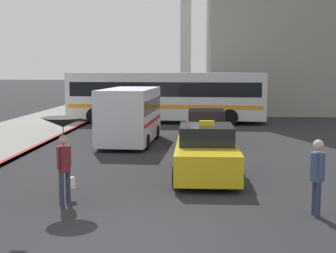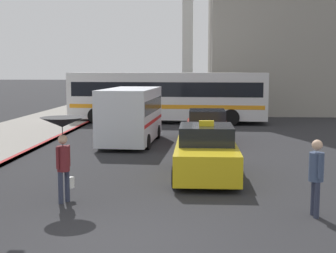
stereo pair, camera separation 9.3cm
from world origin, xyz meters
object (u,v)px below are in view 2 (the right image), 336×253
Objects in this scene: ambulance_van at (131,113)px; pedestrian_man at (316,171)px; taxi at (206,153)px; pedestrian_with_umbrella at (63,134)px; city_bus at (167,95)px; sedan_red at (207,128)px.

pedestrian_man is (5.45, -10.03, -0.32)m from ambulance_van.
taxi reaches higher than pedestrian_man.
pedestrian_with_umbrella reaches higher than pedestrian_man.
pedestrian_with_umbrella reaches higher than taxi.
city_bus is 18.91m from pedestrian_man.
pedestrian_man is (4.38, -18.39, -0.69)m from city_bus.
pedestrian_with_umbrella is (-3.48, -2.97, 0.97)m from taxi.
taxi is 0.98× the size of sedan_red.
ambulance_van is 0.43× the size of city_bus.
ambulance_van is at bearing 26.58° from pedestrian_with_umbrella.
city_bus is 7.09× the size of pedestrian_man.
sedan_red is 3.45m from ambulance_van.
ambulance_van is at bearing -156.08° from pedestrian_man.
ambulance_van is 2.50× the size of pedestrian_with_umbrella.
pedestrian_man is at bearing 121.69° from ambulance_van.
taxi is 7.08m from ambulance_van.
taxi is 4.39m from pedestrian_man.
sedan_red is 2.04× the size of pedestrian_with_umbrella.
pedestrian_man is (2.12, -10.63, 0.36)m from sedan_red.
city_bus reaches higher than taxi.
city_bus is at bearing -73.78° from sedan_red.
pedestrian_with_umbrella is at bearing 69.64° from sedan_red.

